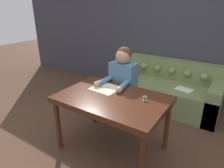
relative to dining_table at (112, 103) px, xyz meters
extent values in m
plane|color=#4C3323|center=(0.08, -0.06, -0.67)|extent=(16.00, 16.00, 0.00)
cube|color=#383842|center=(0.08, 2.00, 0.63)|extent=(8.00, 0.06, 2.60)
cube|color=#472314|center=(0.00, 0.00, 0.04)|extent=(1.28, 0.85, 0.07)
cylinder|color=#472314|center=(-0.58, -0.37, -0.33)|extent=(0.06, 0.06, 0.68)
cylinder|color=#472314|center=(0.58, -0.37, -0.33)|extent=(0.06, 0.06, 0.68)
cylinder|color=#472314|center=(-0.58, 0.37, -0.33)|extent=(0.06, 0.06, 0.68)
cylinder|color=#472314|center=(0.58, 0.37, -0.33)|extent=(0.06, 0.06, 0.68)
cube|color=olive|center=(0.18, 1.52, -0.45)|extent=(1.80, 0.86, 0.44)
cube|color=olive|center=(0.18, 1.84, -0.05)|extent=(1.80, 0.22, 0.36)
cube|color=olive|center=(-0.62, 1.52, -0.37)|extent=(0.20, 0.86, 0.60)
cube|color=olive|center=(0.98, 1.52, -0.37)|extent=(0.20, 0.86, 0.60)
sphere|color=olive|center=(-0.38, 1.71, -0.05)|extent=(0.13, 0.13, 0.13)
sphere|color=olive|center=(-0.10, 1.71, -0.05)|extent=(0.13, 0.13, 0.13)
sphere|color=olive|center=(0.18, 1.71, -0.05)|extent=(0.13, 0.13, 0.13)
sphere|color=olive|center=(0.46, 1.71, -0.05)|extent=(0.13, 0.13, 0.13)
sphere|color=olive|center=(0.74, 1.71, -0.05)|extent=(0.13, 0.13, 0.13)
cube|color=white|center=(0.50, 1.42, -0.23)|extent=(0.30, 0.24, 0.00)
cylinder|color=#33281E|center=(-0.17, 0.56, -0.44)|extent=(0.28, 0.28, 0.47)
cube|color=teal|center=(-0.17, 0.56, 0.06)|extent=(0.36, 0.22, 0.53)
sphere|color=tan|center=(-0.17, 0.54, 0.42)|extent=(0.21, 0.21, 0.21)
sphere|color=#472D19|center=(-0.17, 0.57, 0.45)|extent=(0.21, 0.21, 0.21)
cylinder|color=teal|center=(-0.33, 0.29, 0.11)|extent=(0.09, 0.31, 0.07)
sphere|color=tan|center=(-0.34, 0.14, 0.11)|extent=(0.08, 0.08, 0.08)
cylinder|color=teal|center=(-0.02, 0.29, 0.11)|extent=(0.12, 0.32, 0.07)
sphere|color=tan|center=(0.01, 0.14, 0.11)|extent=(0.08, 0.08, 0.08)
cube|color=beige|center=(-0.21, 0.16, 0.08)|extent=(0.37, 0.34, 0.00)
cube|color=silver|center=(-0.13, 0.22, 0.08)|extent=(0.11, 0.09, 0.00)
cube|color=black|center=(-0.22, 0.16, 0.08)|extent=(0.08, 0.06, 0.00)
torus|color=black|center=(-0.26, 0.13, 0.08)|extent=(0.04, 0.04, 0.01)
cube|color=silver|center=(-0.12, 0.20, 0.08)|extent=(0.13, 0.04, 0.00)
cube|color=black|center=(-0.23, 0.17, 0.08)|extent=(0.09, 0.03, 0.00)
torus|color=black|center=(-0.27, 0.16, 0.08)|extent=(0.04, 0.04, 0.01)
cylinder|color=silver|center=(-0.19, 0.18, 0.08)|extent=(0.01, 0.01, 0.01)
cylinder|color=#338C4C|center=(0.36, 0.13, 0.10)|extent=(0.03, 0.03, 0.04)
cylinder|color=beige|center=(0.36, 0.13, 0.12)|extent=(0.04, 0.04, 0.00)
cylinder|color=beige|center=(0.36, 0.13, 0.08)|extent=(0.04, 0.04, 0.00)
camera|label=1|loc=(1.16, -1.78, 1.11)|focal=32.00mm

